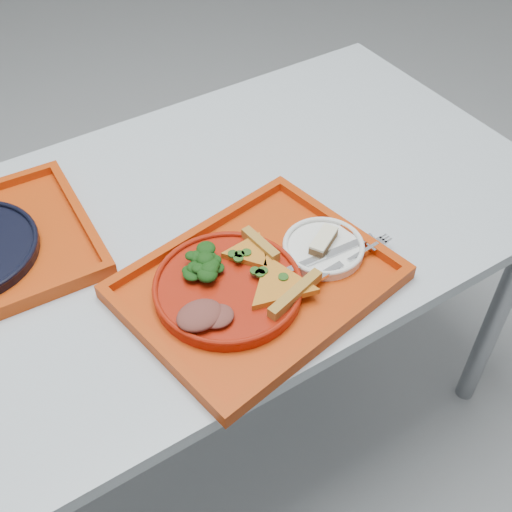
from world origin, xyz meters
name	(u,v)px	position (x,y,z in m)	size (l,w,h in m)	color
ground	(194,429)	(0.00, 0.00, 0.00)	(10.00, 10.00, 0.00)	#92959A
table	(170,261)	(0.00, 0.00, 0.68)	(1.60, 0.80, 0.75)	#ABB6BF
tray_main	(257,285)	(0.07, -0.21, 0.76)	(0.45, 0.35, 0.01)	#B63609
dinner_plate	(228,289)	(0.02, -0.20, 0.77)	(0.26, 0.26, 0.02)	#981A0A
side_plate	(323,249)	(0.22, -0.21, 0.77)	(0.15, 0.15, 0.01)	white
pizza_slice_a	(279,283)	(0.09, -0.25, 0.79)	(0.14, 0.12, 0.02)	gold
pizza_slice_b	(249,251)	(0.09, -0.16, 0.79)	(0.10, 0.09, 0.02)	gold
salad_heap	(200,262)	(0.00, -0.14, 0.80)	(0.08, 0.07, 0.04)	black
meat_portion	(200,315)	(-0.06, -0.24, 0.79)	(0.08, 0.06, 0.02)	brown
dessert_bar	(324,241)	(0.22, -0.21, 0.79)	(0.08, 0.06, 0.02)	#51321B
knife	(332,253)	(0.22, -0.23, 0.78)	(0.18, 0.02, 0.01)	silver
fork	(348,261)	(0.23, -0.27, 0.78)	(0.18, 0.02, 0.01)	silver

